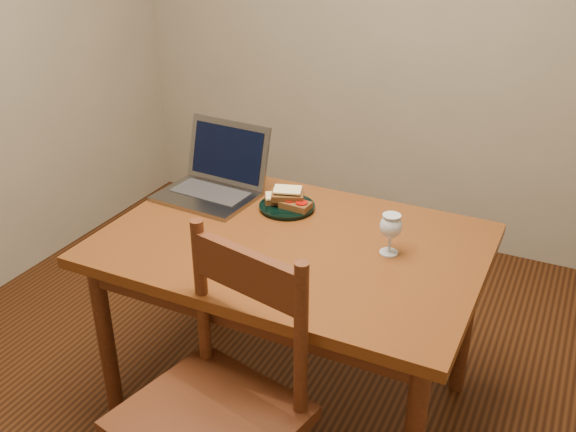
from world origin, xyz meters
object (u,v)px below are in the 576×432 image
at_px(table, 292,261).
at_px(plate, 287,207).
at_px(laptop, 216,176).
at_px(milk_glass, 390,234).
at_px(chair, 216,398).

xyz_separation_m(table, plate, (-0.12, 0.21, 0.09)).
relative_size(table, laptop, 3.34).
relative_size(table, plate, 6.08).
height_order(plate, laptop, laptop).
bearing_deg(laptop, milk_glass, -8.31).
bearing_deg(chair, table, 106.69).
bearing_deg(plate, table, -59.61).
xyz_separation_m(chair, milk_glass, (0.28, 0.66, 0.27)).
relative_size(chair, milk_glass, 3.77).
bearing_deg(table, milk_glass, 10.11).
xyz_separation_m(chair, laptop, (-0.49, 0.83, 0.27)).
relative_size(chair, plate, 2.56).
relative_size(plate, laptop, 0.55).
xyz_separation_m(table, laptop, (-0.44, 0.23, 0.16)).
height_order(chair, plate, chair).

